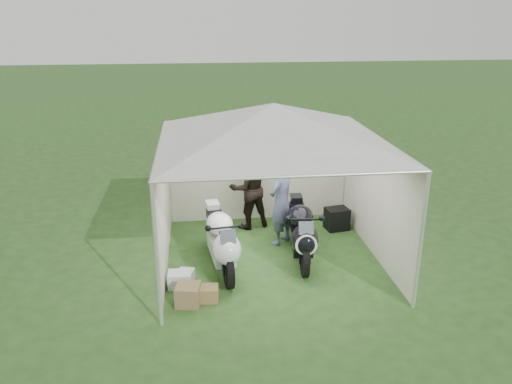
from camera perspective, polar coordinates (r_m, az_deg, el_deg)
ground at (r=9.77m, az=1.82°, el=-7.47°), size 80.00×80.00×0.00m
canopy_tent at (r=8.92m, az=1.97°, el=7.48°), size 5.66×5.66×3.00m
motorcycle_white at (r=9.10m, az=-3.97°, el=-5.48°), size 0.65×2.18×1.08m
motorcycle_black at (r=9.48m, az=5.18°, el=-4.48°), size 0.60×2.15×1.06m
paddock_stand at (r=10.55m, az=4.49°, el=-4.49°), size 0.42×0.28×0.30m
person_dark_jacket at (r=10.79m, az=-0.85°, el=0.46°), size 1.03×0.90×1.80m
person_blue_jacket at (r=10.02m, az=2.93°, el=-1.08°), size 0.77×0.78×1.82m
equipment_box at (r=11.05m, az=9.21°, el=-3.03°), size 0.54×0.46×0.48m
crate_0 at (r=8.86m, az=-8.72°, el=-9.83°), size 0.41×0.33×0.26m
crate_1 at (r=8.33m, az=-7.76°, el=-11.54°), size 0.44×0.44×0.34m
crate_2 at (r=9.05m, az=-7.97°, el=-9.36°), size 0.31×0.28×0.20m
crate_3 at (r=8.41m, az=-5.64°, el=-11.49°), size 0.40×0.30×0.25m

